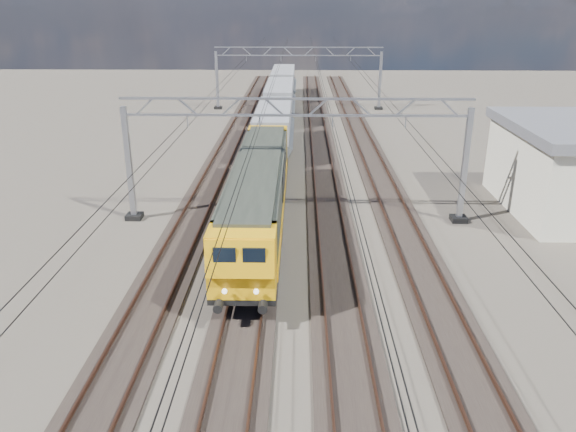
{
  "coord_description": "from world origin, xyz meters",
  "views": [
    {
      "loc": [
        0.2,
        -26.61,
        12.02
      ],
      "look_at": [
        -0.33,
        -1.61,
        2.4
      ],
      "focal_mm": 35.0,
      "sensor_mm": 36.0,
      "label": 1
    }
  ],
  "objects_px": {
    "catenary_gantry_mid": "(296,155)",
    "hopper_wagon_lead": "(273,125)",
    "hopper_wagon_third": "(283,80)",
    "locomotive": "(259,191)",
    "catenary_gantry_far": "(298,75)",
    "hopper_wagon_mid": "(279,98)"
  },
  "relations": [
    {
      "from": "hopper_wagon_lead",
      "to": "hopper_wagon_mid",
      "type": "xyz_separation_m",
      "value": [
        0.0,
        14.2,
        0.0
      ]
    },
    {
      "from": "locomotive",
      "to": "hopper_wagon_lead",
      "type": "bearing_deg",
      "value": 90.0
    },
    {
      "from": "hopper_wagon_lead",
      "to": "hopper_wagon_third",
      "type": "xyz_separation_m",
      "value": [
        0.0,
        28.4,
        0.0
      ]
    },
    {
      "from": "locomotive",
      "to": "catenary_gantry_far",
      "type": "bearing_deg",
      "value": 86.96
    },
    {
      "from": "hopper_wagon_mid",
      "to": "hopper_wagon_third",
      "type": "xyz_separation_m",
      "value": [
        0.0,
        14.2,
        0.0
      ]
    },
    {
      "from": "catenary_gantry_mid",
      "to": "hopper_wagon_third",
      "type": "xyz_separation_m",
      "value": [
        -2.0,
        44.39,
        -1.67
      ]
    },
    {
      "from": "catenary_gantry_far",
      "to": "hopper_wagon_mid",
      "type": "bearing_deg",
      "value": -109.01
    },
    {
      "from": "locomotive",
      "to": "hopper_wagon_third",
      "type": "height_order",
      "value": "locomotive"
    },
    {
      "from": "hopper_wagon_lead",
      "to": "hopper_wagon_mid",
      "type": "relative_size",
      "value": 1.0
    },
    {
      "from": "hopper_wagon_lead",
      "to": "hopper_wagon_third",
      "type": "distance_m",
      "value": 28.4
    },
    {
      "from": "locomotive",
      "to": "hopper_wagon_mid",
      "type": "bearing_deg",
      "value": 90.0
    },
    {
      "from": "hopper_wagon_mid",
      "to": "catenary_gantry_mid",
      "type": "bearing_deg",
      "value": -86.21
    },
    {
      "from": "hopper_wagon_third",
      "to": "catenary_gantry_mid",
      "type": "bearing_deg",
      "value": -87.42
    },
    {
      "from": "hopper_wagon_lead",
      "to": "catenary_gantry_mid",
      "type": "bearing_deg",
      "value": -82.87
    },
    {
      "from": "catenary_gantry_mid",
      "to": "locomotive",
      "type": "distance_m",
      "value": 3.07
    },
    {
      "from": "catenary_gantry_mid",
      "to": "hopper_wagon_mid",
      "type": "bearing_deg",
      "value": 93.79
    },
    {
      "from": "catenary_gantry_mid",
      "to": "hopper_wagon_lead",
      "type": "distance_m",
      "value": 16.2
    },
    {
      "from": "catenary_gantry_mid",
      "to": "hopper_wagon_lead",
      "type": "xyz_separation_m",
      "value": [
        -2.0,
        15.99,
        -1.67
      ]
    },
    {
      "from": "catenary_gantry_far",
      "to": "hopper_wagon_third",
      "type": "height_order",
      "value": "catenary_gantry_far"
    },
    {
      "from": "locomotive",
      "to": "hopper_wagon_lead",
      "type": "xyz_separation_m",
      "value": [
        -0.0,
        17.7,
        -0.09
      ]
    },
    {
      "from": "hopper_wagon_lead",
      "to": "hopper_wagon_third",
      "type": "bearing_deg",
      "value": 90.0
    },
    {
      "from": "locomotive",
      "to": "hopper_wagon_mid",
      "type": "relative_size",
      "value": 1.62
    }
  ]
}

